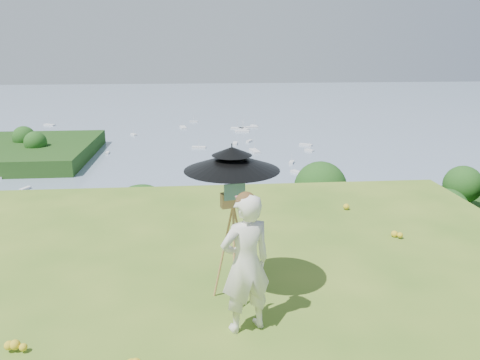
{
  "coord_description": "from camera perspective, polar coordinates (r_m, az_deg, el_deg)",
  "views": [
    {
      "loc": [
        1.54,
        -3.25,
        3.11
      ],
      "look_at": [
        2.21,
        4.36,
        0.88
      ],
      "focal_mm": 35.0,
      "sensor_mm": 36.0,
      "label": 1
    }
  ],
  "objects": [
    {
      "name": "bay_water",
      "position": [
        246.07,
        -5.38,
        7.53
      ],
      "size": [
        700.0,
        700.0,
        0.0
      ],
      "primitive_type": "plane",
      "color": "slate",
      "rests_on": "ground"
    },
    {
      "name": "painter_cap",
      "position": [
        4.88,
        0.73,
        -2.14
      ],
      "size": [
        0.3,
        0.32,
        0.1
      ],
      "primitive_type": null,
      "rotation": [
        0.0,
        0.0,
        0.41
      ],
      "color": "#C86E7D",
      "rests_on": "painter"
    },
    {
      "name": "painter",
      "position": [
        5.17,
        0.7,
        -10.16
      ],
      "size": [
        0.68,
        0.56,
        1.61
      ],
      "primitive_type": "imported",
      "rotation": [
        0.0,
        0.0,
        3.49
      ],
      "color": "white",
      "rests_on": "ground"
    },
    {
      "name": "slope_trees",
      "position": [
        42.35,
        -6.72,
        -9.16
      ],
      "size": [
        110.0,
        50.0,
        6.0
      ],
      "primitive_type": null,
      "color": "#164715",
      "rests_on": "forest_slope"
    },
    {
      "name": "sun_umbrella",
      "position": [
        5.46,
        -0.99,
        0.72
      ],
      "size": [
        1.41,
        1.41,
        0.73
      ],
      "primitive_type": null,
      "rotation": [
        0.0,
        0.0,
        0.31
      ],
      "color": "black",
      "rests_on": "field_easel"
    },
    {
      "name": "harbor_town",
      "position": [
        84.78,
        -5.72,
        -6.43
      ],
      "size": [
        110.0,
        22.0,
        5.0
      ],
      "primitive_type": null,
      "color": "#BCBCB7",
      "rests_on": "shoreline_tier"
    },
    {
      "name": "shoreline_tier",
      "position": [
        87.49,
        -5.6,
        -10.36
      ],
      "size": [
        170.0,
        28.0,
        8.0
      ],
      "primitive_type": "cube",
      "color": "#655D50",
      "rests_on": "bay_water"
    },
    {
      "name": "field_easel",
      "position": [
        5.73,
        -0.82,
        -7.76
      ],
      "size": [
        0.71,
        0.71,
        1.56
      ],
      "primitive_type": null,
      "rotation": [
        0.0,
        0.0,
        0.23
      ],
      "color": "#AC8748",
      "rests_on": "ground"
    },
    {
      "name": "moored_boats",
      "position": [
        168.9,
        -9.7,
        3.47
      ],
      "size": [
        140.0,
        140.0,
        0.7
      ],
      "primitive_type": null,
      "color": "silver",
      "rests_on": "bay_water"
    }
  ]
}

